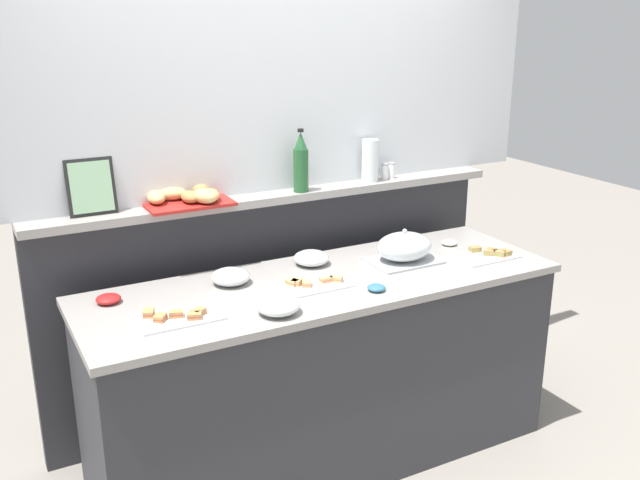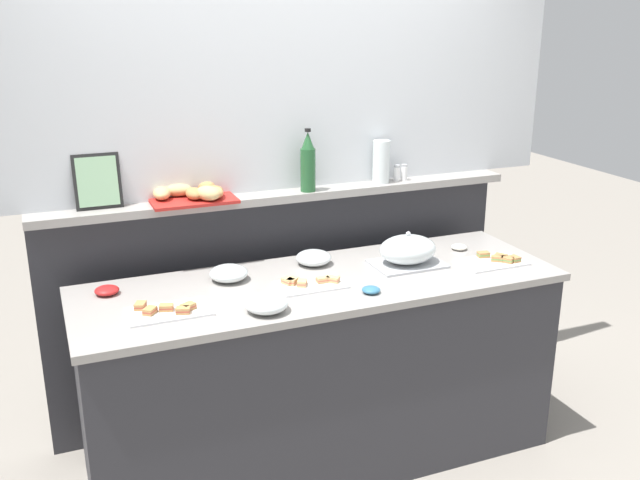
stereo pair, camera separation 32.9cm
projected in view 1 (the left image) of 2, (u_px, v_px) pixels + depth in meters
ground_plane at (274, 400)px, 4.06m from camera, size 12.00×12.00×0.00m
buffet_counter at (324, 371)px, 3.41m from camera, size 2.24×0.73×0.94m
back_ledge_unit at (276, 297)px, 3.80m from camera, size 2.47×0.22×1.25m
upper_wall_panel at (269, 52)px, 3.43m from camera, size 3.07×0.08×1.35m
sandwich_platter_front at (178, 317)px, 2.85m from camera, size 0.34×0.20×0.04m
sandwich_platter_side at (487, 255)px, 3.56m from camera, size 0.32×0.20×0.04m
sandwich_platter_rear at (314, 284)px, 3.19m from camera, size 0.30×0.19×0.04m
serving_cloche at (404, 248)px, 3.47m from camera, size 0.34×0.24×0.17m
glass_bowl_large at (311, 259)px, 3.45m from camera, size 0.17×0.17×0.07m
glass_bowl_medium at (278, 306)px, 2.90m from camera, size 0.18×0.18×0.07m
glass_bowl_small at (231, 277)px, 3.21m from camera, size 0.18×0.18×0.07m
condiment_bowl_cream at (449, 243)px, 3.74m from camera, size 0.08×0.08×0.03m
condiment_bowl_dark at (377, 288)px, 3.13m from camera, size 0.08×0.08×0.03m
condiment_bowl_red at (108, 299)px, 3.00m from camera, size 0.11×0.11×0.04m
wine_bottle_green at (301, 164)px, 3.54m from camera, size 0.08×0.08×0.32m
salt_shaker at (385, 171)px, 3.82m from camera, size 0.03×0.03×0.09m
pepper_shaker at (392, 171)px, 3.84m from camera, size 0.03×0.03×0.09m
bread_basket at (190, 197)px, 3.34m from camera, size 0.40×0.31×0.08m
framed_picture at (91, 187)px, 3.14m from camera, size 0.21×0.06×0.25m
water_carafe at (370, 160)px, 3.76m from camera, size 0.09×0.09×0.22m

